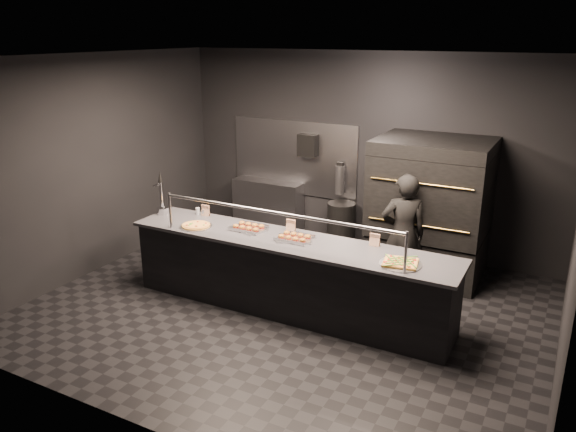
% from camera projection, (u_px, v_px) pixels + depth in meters
% --- Properties ---
extents(room, '(6.04, 6.00, 3.00)m').
position_uv_depth(room, '(288.00, 191.00, 6.50)').
color(room, black).
rests_on(room, ground).
extents(service_counter, '(4.10, 0.78, 1.37)m').
position_uv_depth(service_counter, '(288.00, 275.00, 6.77)').
color(service_counter, black).
rests_on(service_counter, ground).
extents(pizza_oven, '(1.50, 1.23, 1.91)m').
position_uv_depth(pizza_oven, '(430.00, 207.00, 7.68)').
color(pizza_oven, black).
rests_on(pizza_oven, ground).
extents(prep_shelf, '(1.20, 0.35, 0.90)m').
position_uv_depth(prep_shelf, '(268.00, 207.00, 9.44)').
color(prep_shelf, '#99999E').
rests_on(prep_shelf, ground).
extents(towel_dispenser, '(0.30, 0.20, 0.35)m').
position_uv_depth(towel_dispenser, '(308.00, 145.00, 8.84)').
color(towel_dispenser, black).
rests_on(towel_dispenser, room).
extents(fire_extinguisher, '(0.14, 0.14, 0.51)m').
position_uv_depth(fire_extinguisher, '(340.00, 179.00, 8.76)').
color(fire_extinguisher, '#B2B2B7').
rests_on(fire_extinguisher, room).
extents(beer_tap, '(0.15, 0.22, 0.60)m').
position_uv_depth(beer_tap, '(162.00, 202.00, 7.50)').
color(beer_tap, silver).
rests_on(beer_tap, service_counter).
extents(round_pizza, '(0.41, 0.41, 0.03)m').
position_uv_depth(round_pizza, '(196.00, 226.00, 7.05)').
color(round_pizza, silver).
rests_on(round_pizza, service_counter).
extents(slider_tray_a, '(0.49, 0.42, 0.07)m').
position_uv_depth(slider_tray_a, '(249.00, 227.00, 6.96)').
color(slider_tray_a, silver).
rests_on(slider_tray_a, service_counter).
extents(slider_tray_b, '(0.49, 0.43, 0.07)m').
position_uv_depth(slider_tray_b, '(295.00, 238.00, 6.62)').
color(slider_tray_b, silver).
rests_on(slider_tray_b, service_counter).
extents(square_pizza, '(0.45, 0.45, 0.05)m').
position_uv_depth(square_pizza, '(400.00, 263.00, 5.91)').
color(square_pizza, silver).
rests_on(square_pizza, service_counter).
extents(condiment_jar, '(0.14, 0.06, 0.09)m').
position_uv_depth(condiment_jar, '(200.00, 212.00, 7.51)').
color(condiment_jar, silver).
rests_on(condiment_jar, service_counter).
extents(tent_cards, '(2.49, 0.04, 0.15)m').
position_uv_depth(tent_cards, '(286.00, 224.00, 6.92)').
color(tent_cards, white).
rests_on(tent_cards, service_counter).
extents(trash_bin, '(0.44, 0.44, 0.73)m').
position_uv_depth(trash_bin, '(341.00, 226.00, 8.77)').
color(trash_bin, black).
rests_on(trash_bin, ground).
extents(worker, '(0.69, 0.61, 1.59)m').
position_uv_depth(worker, '(403.00, 234.00, 7.17)').
color(worker, black).
rests_on(worker, ground).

